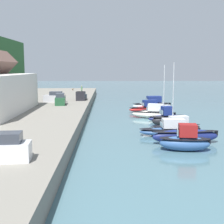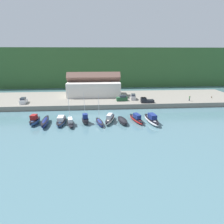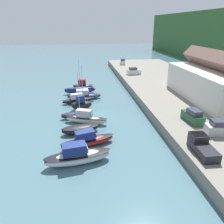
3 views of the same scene
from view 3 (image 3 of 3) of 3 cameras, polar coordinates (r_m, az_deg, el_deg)
ground_plane at (r=41.68m, az=-5.54°, el=-1.24°), size 320.00×320.00×0.00m
quay_promenade at (r=47.70m, az=22.23°, el=1.35°), size 114.78×23.17×1.76m
harbor_clubhouse at (r=50.15m, az=24.92°, el=7.16°), size 22.16×10.96×9.92m
moored_boat_0 at (r=58.85m, az=-7.58°, el=6.73°), size 2.70×5.52×2.84m
moored_boat_1 at (r=55.92m, az=-8.33°, el=5.70°), size 2.18×7.99×1.70m
moored_boat_2 at (r=51.87m, az=-7.37°, el=4.33°), size 2.34×7.99×2.21m
moored_boat_3 at (r=49.24m, az=-8.88°, el=3.26°), size 3.19×7.51×9.40m
moored_boat_4 at (r=45.24m, az=-7.96°, el=2.08°), size 2.67×4.52×9.10m
moored_boat_5 at (r=41.64m, az=-9.02°, el=-0.54°), size 3.09×6.50×8.82m
moored_boat_6 at (r=38.75m, az=-6.85°, el=-1.67°), size 4.18×7.84×2.54m
moored_boat_7 at (r=35.64m, az=-8.27°, el=-4.44°), size 3.29×6.34×1.22m
moored_boat_8 at (r=31.78m, az=-6.45°, el=-7.39°), size 3.91×8.17×2.39m
moored_boat_9 at (r=28.18m, az=-9.02°, el=-11.33°), size 3.54×8.67×2.79m
parked_car_0 at (r=37.21m, az=20.37°, el=-1.06°), size 4.35×2.18×2.16m
parked_car_1 at (r=69.35m, az=5.69°, el=10.52°), size 2.17×4.34×2.16m
parked_car_2 at (r=87.26m, az=2.81°, el=12.96°), size 4.41×2.37×2.16m
parked_car_3 at (r=34.58m, az=26.51°, el=-3.83°), size 2.34×4.40×2.16m
pickup_truck_0 at (r=29.14m, az=22.30°, el=-8.10°), size 4.78×2.11×1.90m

